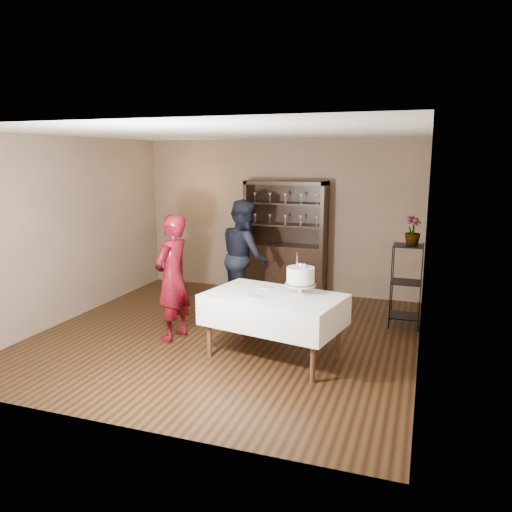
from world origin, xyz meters
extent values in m
plane|color=black|center=(0.00, 0.00, 0.00)|extent=(5.00, 5.00, 0.00)
plane|color=silver|center=(0.00, 0.00, 2.70)|extent=(5.00, 5.00, 0.00)
cube|color=brown|center=(0.00, 2.50, 1.35)|extent=(5.00, 0.02, 2.70)
cube|color=brown|center=(-2.50, 0.00, 1.35)|extent=(0.02, 5.00, 2.70)
cube|color=brown|center=(2.50, 0.00, 1.35)|extent=(0.02, 5.00, 2.70)
cube|color=black|center=(0.20, 2.24, 0.45)|extent=(1.40, 0.48, 0.90)
cube|color=black|center=(0.20, 2.46, 1.45)|extent=(1.40, 0.03, 1.10)
cube|color=black|center=(0.20, 2.24, 1.97)|extent=(1.40, 0.48, 0.06)
cube|color=black|center=(0.20, 2.24, 1.25)|extent=(1.28, 0.42, 0.02)
cube|color=black|center=(0.20, 2.24, 1.62)|extent=(1.28, 0.42, 0.02)
cylinder|color=black|center=(2.08, 1.00, 0.60)|extent=(0.02, 0.02, 1.20)
cylinder|color=black|center=(2.48, 1.00, 0.60)|extent=(0.02, 0.02, 1.20)
cylinder|color=black|center=(2.08, 1.40, 0.60)|extent=(0.02, 0.02, 1.20)
cylinder|color=black|center=(2.48, 1.40, 0.60)|extent=(0.02, 0.02, 1.20)
cube|color=black|center=(2.28, 1.20, 0.15)|extent=(0.40, 0.40, 0.02)
cube|color=black|center=(2.28, 1.20, 0.65)|extent=(0.40, 0.40, 0.01)
cube|color=black|center=(2.28, 1.20, 1.18)|extent=(0.40, 0.40, 0.02)
cube|color=silver|center=(0.84, -0.53, 0.61)|extent=(1.75, 1.27, 0.37)
cylinder|color=#4B2A1B|center=(0.09, -0.77, 0.38)|extent=(0.06, 0.06, 0.75)
cylinder|color=#4B2A1B|center=(1.43, -1.04, 0.38)|extent=(0.06, 0.06, 0.75)
cylinder|color=#4B2A1B|center=(0.24, -0.03, 0.38)|extent=(0.06, 0.06, 0.75)
cylinder|color=#4B2A1B|center=(1.58, -0.30, 0.38)|extent=(0.06, 0.06, 0.75)
imported|color=#390505|center=(-0.62, -0.33, 0.84)|extent=(0.48, 0.66, 1.68)
imported|color=black|center=(-0.16, 1.13, 0.88)|extent=(1.04, 1.09, 1.77)
cylinder|color=white|center=(1.12, -0.39, 0.80)|extent=(0.21, 0.21, 0.01)
cylinder|color=white|center=(1.12, -0.39, 0.85)|extent=(0.05, 0.05, 0.10)
cylinder|color=white|center=(1.12, -0.39, 0.91)|extent=(0.37, 0.37, 0.02)
cylinder|color=#426530|center=(1.12, -0.39, 0.92)|extent=(0.36, 0.36, 0.02)
cylinder|color=white|center=(1.12, -0.39, 1.02)|extent=(0.34, 0.34, 0.21)
sphere|color=#5D78C8|center=(1.15, -0.39, 1.13)|extent=(0.02, 0.02, 0.02)
cube|color=white|center=(1.08, -0.41, 1.19)|extent=(0.02, 0.02, 0.14)
cube|color=black|center=(1.08, -0.41, 1.28)|extent=(0.03, 0.02, 0.05)
cylinder|color=white|center=(0.65, -0.71, 0.80)|extent=(0.25, 0.25, 0.01)
cylinder|color=white|center=(0.66, -0.27, 0.80)|extent=(0.21, 0.21, 0.01)
imported|color=#426530|center=(2.32, 1.23, 1.39)|extent=(0.31, 0.31, 0.40)
camera|label=1|loc=(2.50, -6.01, 2.40)|focal=35.00mm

